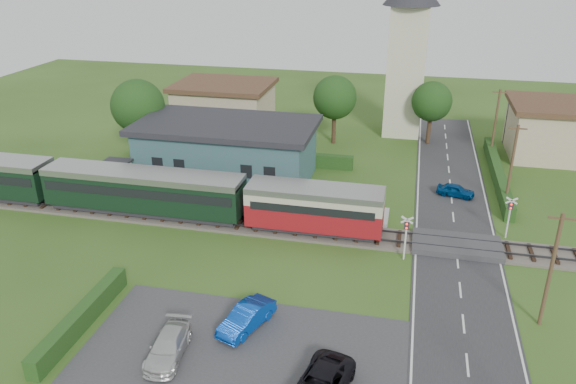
% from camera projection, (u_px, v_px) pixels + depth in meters
% --- Properties ---
extents(ground, '(120.00, 120.00, 0.00)m').
position_uv_depth(ground, '(313.00, 246.00, 40.14)').
color(ground, '#2D4C19').
extents(railway_track, '(76.00, 3.20, 0.49)m').
position_uv_depth(railway_track, '(318.00, 232.00, 41.87)').
color(railway_track, '#4C443D').
rests_on(railway_track, ground).
extents(road, '(6.00, 70.00, 0.05)m').
position_uv_depth(road, '(458.00, 262.00, 38.09)').
color(road, '#28282B').
rests_on(road, ground).
extents(car_park, '(17.00, 9.00, 0.08)m').
position_uv_depth(car_park, '(244.00, 351.00, 29.72)').
color(car_park, '#333335').
rests_on(car_park, ground).
extents(crossing_deck, '(6.20, 3.40, 0.45)m').
position_uv_depth(crossing_deck, '(457.00, 245.00, 39.80)').
color(crossing_deck, '#333335').
rests_on(crossing_deck, ground).
extents(platform, '(30.00, 3.00, 0.45)m').
position_uv_depth(platform, '(206.00, 201.00, 46.71)').
color(platform, gray).
rests_on(platform, ground).
extents(equipment_hut, '(2.30, 2.30, 2.55)m').
position_uv_depth(equipment_hut, '(116.00, 176.00, 47.72)').
color(equipment_hut, beige).
rests_on(equipment_hut, platform).
extents(station_building, '(16.00, 9.00, 5.30)m').
position_uv_depth(station_building, '(227.00, 150.00, 50.88)').
color(station_building, '#2C5F5F').
rests_on(station_building, ground).
extents(train, '(43.20, 2.90, 3.40)m').
position_uv_depth(train, '(107.00, 187.00, 44.50)').
color(train, '#232328').
rests_on(train, ground).
extents(church_tower, '(6.00, 6.00, 17.60)m').
position_uv_depth(church_tower, '(408.00, 42.00, 59.97)').
color(church_tower, beige).
rests_on(church_tower, ground).
extents(house_west, '(10.80, 8.80, 5.50)m').
position_uv_depth(house_west, '(225.00, 106.00, 64.35)').
color(house_west, tan).
rests_on(house_west, ground).
extents(house_east, '(8.80, 8.80, 5.50)m').
position_uv_depth(house_east, '(552.00, 129.00, 56.35)').
color(house_east, tan).
rests_on(house_east, ground).
extents(hedge_carpark, '(0.80, 9.00, 1.20)m').
position_uv_depth(hedge_carpark, '(81.00, 318.00, 31.42)').
color(hedge_carpark, '#193814').
rests_on(hedge_carpark, ground).
extents(hedge_roadside, '(0.80, 18.00, 1.20)m').
position_uv_depth(hedge_roadside, '(497.00, 173.00, 51.28)').
color(hedge_roadside, '#193814').
rests_on(hedge_roadside, ground).
extents(hedge_station, '(22.00, 0.80, 1.30)m').
position_uv_depth(hedge_station, '(242.00, 155.00, 55.73)').
color(hedge_station, '#193814').
rests_on(hedge_station, ground).
extents(tree_a, '(5.20, 5.20, 8.00)m').
position_uv_depth(tree_a, '(138.00, 106.00, 54.51)').
color(tree_a, '#332316').
rests_on(tree_a, ground).
extents(tree_b, '(4.60, 4.60, 7.34)m').
position_uv_depth(tree_b, '(335.00, 98.00, 59.03)').
color(tree_b, '#332316').
rests_on(tree_b, ground).
extents(tree_c, '(4.20, 4.20, 6.78)m').
position_uv_depth(tree_c, '(432.00, 102.00, 58.93)').
color(tree_c, '#332316').
rests_on(tree_c, ground).
extents(utility_pole_b, '(1.40, 0.22, 7.00)m').
position_uv_depth(utility_pole_b, '(551.00, 269.00, 30.44)').
color(utility_pole_b, '#473321').
rests_on(utility_pole_b, ground).
extents(utility_pole_c, '(1.40, 0.22, 7.00)m').
position_uv_depth(utility_pole_c, '(512.00, 166.00, 44.71)').
color(utility_pole_c, '#473321').
rests_on(utility_pole_c, ground).
extents(utility_pole_d, '(1.40, 0.22, 7.00)m').
position_uv_depth(utility_pole_d, '(495.00, 123.00, 55.41)').
color(utility_pole_d, '#473321').
rests_on(utility_pole_d, ground).
extents(crossing_signal_near, '(0.84, 0.28, 3.28)m').
position_uv_depth(crossing_signal_near, '(406.00, 231.00, 37.61)').
color(crossing_signal_near, silver).
rests_on(crossing_signal_near, ground).
extents(crossing_signal_far, '(0.84, 0.28, 3.28)m').
position_uv_depth(crossing_signal_far, '(510.00, 211.00, 40.43)').
color(crossing_signal_far, silver).
rests_on(crossing_signal_far, ground).
extents(streetlamp_west, '(0.30, 0.30, 5.15)m').
position_uv_depth(streetlamp_west, '(149.00, 112.00, 61.21)').
color(streetlamp_west, '#3F3F47').
rests_on(streetlamp_west, ground).
extents(streetlamp_east, '(0.30, 0.30, 5.15)m').
position_uv_depth(streetlamp_east, '(507.00, 116.00, 59.74)').
color(streetlamp_east, '#3F3F47').
rests_on(streetlamp_east, ground).
extents(car_on_road, '(3.34, 1.95, 1.07)m').
position_uv_depth(car_on_road, '(456.00, 190.00, 47.79)').
color(car_on_road, navy).
rests_on(car_on_road, road).
extents(car_park_blue, '(2.70, 4.22, 1.31)m').
position_uv_depth(car_park_blue, '(247.00, 317.00, 31.24)').
color(car_park_blue, '#0839A0').
rests_on(car_park_blue, car_park).
extents(car_park_silver, '(2.08, 4.31, 1.21)m').
position_uv_depth(car_park_silver, '(168.00, 346.00, 29.08)').
color(car_park_silver, '#BDBDBD').
rests_on(car_park_silver, car_park).
extents(pedestrian_near, '(0.68, 0.54, 1.63)m').
position_uv_depth(pedestrian_near, '(311.00, 200.00, 44.43)').
color(pedestrian_near, gray).
rests_on(pedestrian_near, platform).
extents(pedestrian_far, '(0.62, 0.78, 1.58)m').
position_uv_depth(pedestrian_far, '(139.00, 187.00, 46.74)').
color(pedestrian_far, gray).
rests_on(pedestrian_far, platform).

